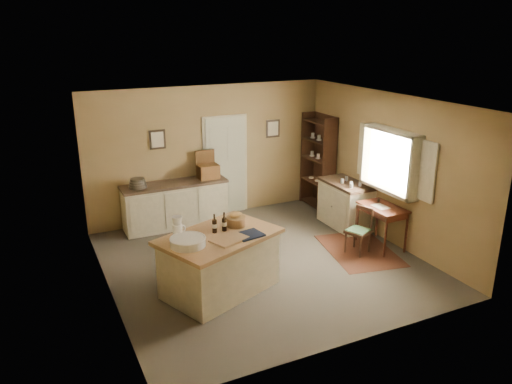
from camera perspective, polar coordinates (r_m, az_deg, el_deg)
ground at (r=8.51m, az=0.81°, el=-8.03°), size 5.00×5.00×0.00m
wall_back at (r=10.21m, az=-5.40°, el=4.53°), size 5.00×0.10×2.70m
wall_front at (r=6.01m, az=11.55°, el=-5.93°), size 5.00×0.10×2.70m
wall_left at (r=7.30m, az=-17.04°, el=-1.95°), size 0.10×5.00×2.70m
wall_right at (r=9.33m, az=14.75°, el=2.66°), size 0.10×5.00×2.70m
ceiling at (r=7.69m, az=0.90°, el=10.28°), size 5.00×5.00×0.00m
door at (r=10.38m, az=-3.48°, el=3.12°), size 0.97×0.06×2.11m
framed_prints at (r=10.18m, az=-4.36°, el=6.65°), size 2.82×0.02×0.38m
window at (r=9.09m, az=15.28°, el=3.50°), size 0.25×1.99×1.12m
work_island at (r=7.47m, az=-4.24°, el=-7.92°), size 1.98×1.65×1.20m
sideboard at (r=9.94m, az=-9.16°, el=-1.25°), size 2.05×0.58×1.18m
rug at (r=9.11m, az=11.71°, el=-6.54°), size 1.39×1.78×0.01m
writing_desk at (r=9.12m, az=14.24°, el=-2.18°), size 0.53×0.87×0.82m
desk_chair at (r=8.87m, az=11.61°, el=-4.45°), size 0.49×0.49×0.80m
right_cabinet at (r=10.00m, az=10.19°, el=-1.33°), size 0.63×1.14×0.99m
shelving_unit at (r=10.89m, az=7.30°, el=3.49°), size 0.34×0.91×2.02m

